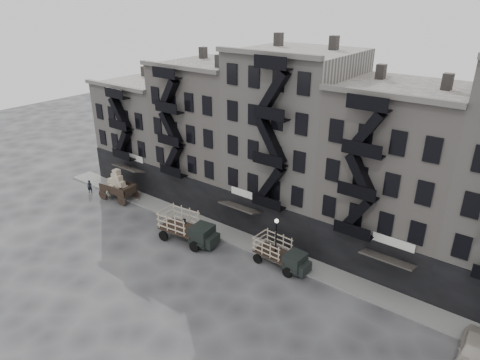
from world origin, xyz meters
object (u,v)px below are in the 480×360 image
Objects in this scene: horse at (107,193)px; stake_truck_east at (281,251)px; stake_truck_west at (187,226)px; pedestrian_mid at (184,227)px; pedestrian_west at (90,187)px; wagon at (117,183)px; car_east at (474,352)px.

stake_truck_east is (22.61, 0.96, 0.71)m from horse.
stake_truck_east is (9.09, 1.94, -0.23)m from stake_truck_west.
pedestrian_mid is at bearing 141.73° from stake_truck_west.
stake_truck_east is at bearing -37.39° from pedestrian_west.
horse is 0.99× the size of pedestrian_mid.
stake_truck_east is (21.75, 0.08, -0.57)m from wagon.
pedestrian_west is 15.49m from pedestrian_mid.
pedestrian_mid is at bearing -11.78° from wagon.
pedestrian_west is (-41.05, 0.27, 0.00)m from car_east.
stake_truck_east is at bearing 172.16° from car_east.
car_east is at bearing -4.64° from stake_truck_west.
stake_truck_west is 9.30m from stake_truck_east.
stake_truck_east is at bearing 6.07° from stake_truck_west.
stake_truck_west is (12.66, -1.86, -0.33)m from wagon.
wagon reaches higher than car_east.
car_east is at bearing 159.50° from pedestrian_mid.
stake_truck_west is (13.52, -0.97, 0.94)m from horse.
wagon is 2.49× the size of pedestrian_mid.
stake_truck_east reaches higher than car_east.
horse is 0.29× the size of stake_truck_west.
pedestrian_mid reaches higher than horse.
wagon is 37.16m from car_east.
pedestrian_west is (-25.69, -1.11, -0.65)m from stake_truck_east.
horse is at bearing -37.16° from pedestrian_west.
pedestrian_west is at bearing 110.66° from horse.
stake_truck_east is at bearing 166.72° from pedestrian_mid.
wagon is 12.80m from stake_truck_west.
wagon is (0.86, 0.88, 1.27)m from horse.
stake_truck_west is 1.18× the size of stake_truck_east.
horse is 12.41m from pedestrian_mid.
car_east is 2.92× the size of pedestrian_west.
pedestrian_west is at bearing 176.90° from car_east.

